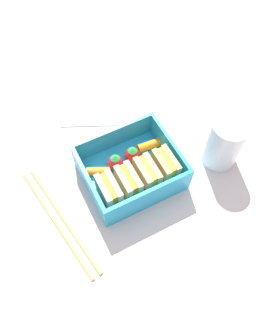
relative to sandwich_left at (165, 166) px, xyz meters
The scene contains 14 objects.
ground_plane 7.30cm from the sandwich_left, 26.89° to the right, with size 120.00×120.00×2.00cm, color beige.
bento_tray 6.45cm from the sandwich_left, 26.89° to the right, with size 15.58×13.45×1.20cm, color #28A2CF.
bento_rim 5.80cm from the sandwich_left, 26.89° to the right, with size 15.58×13.45×4.64cm.
sandwich_left is the anchor object (origin of this frame).
sandwich_center_left 3.45cm from the sandwich_left, ahead, with size 2.73×5.24×4.47cm.
sandwich_center 6.89cm from the sandwich_left, ahead, with size 2.73×5.24×4.47cm.
sandwich_center_right 10.34cm from the sandwich_left, ahead, with size 2.73×5.24×4.47cm.
carrot_stick_far_left 5.84cm from the sandwich_left, 91.83° to the right, with size 1.55×1.55×4.31cm, color orange.
strawberry_far_left 6.11cm from the sandwich_left, 53.12° to the right, with size 2.66×2.66×3.26cm.
strawberry_left 8.48cm from the sandwich_left, 35.11° to the right, with size 2.63×2.63×3.23cm.
carrot_stick_left 11.34cm from the sandwich_left, 26.01° to the right, with size 1.47×1.47×4.03cm, color orange.
chopstick_pair 19.44cm from the sandwich_left, ahead, with size 5.59×22.02×0.70cm.
drinking_glass 10.67cm from the sandwich_left, behind, with size 6.03×6.03×9.64cm, color white.
folded_napkin 19.32cm from the sandwich_left, 78.60° to the right, with size 15.02×8.17×0.40cm, color silver.
Camera 1 is at (12.58, 24.55, 50.19)cm, focal length 35.00 mm.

